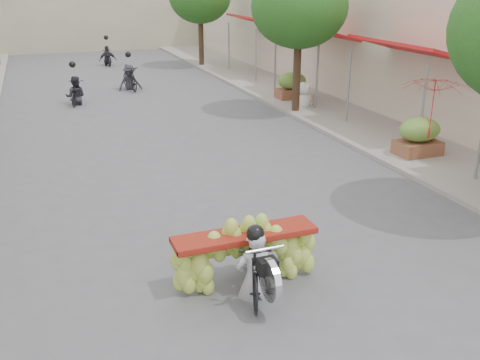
% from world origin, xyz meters
% --- Properties ---
extents(sidewalk_right, '(4.00, 60.00, 0.12)m').
position_xyz_m(sidewalk_right, '(7.00, 15.00, 0.06)').
color(sidewalk_right, gray).
rests_on(sidewalk_right, ground).
extents(shophouse_row_right, '(9.77, 40.00, 6.00)m').
position_xyz_m(shophouse_row_right, '(11.99, 14.00, 3.00)').
color(shophouse_row_right, beige).
rests_on(shophouse_row_right, ground).
extents(street_tree_mid, '(3.40, 3.40, 5.25)m').
position_xyz_m(street_tree_mid, '(5.40, 14.00, 3.78)').
color(street_tree_mid, '#3A2719').
rests_on(street_tree_mid, ground).
extents(produce_crate_mid, '(1.20, 0.88, 1.16)m').
position_xyz_m(produce_crate_mid, '(6.20, 8.00, 0.71)').
color(produce_crate_mid, brown).
rests_on(produce_crate_mid, ground).
extents(produce_crate_far, '(1.20, 0.88, 1.16)m').
position_xyz_m(produce_crate_far, '(6.20, 16.00, 0.71)').
color(produce_crate_far, brown).
rests_on(produce_crate_far, ground).
extents(banana_motorbike, '(2.35, 1.90, 2.08)m').
position_xyz_m(banana_motorbike, '(-0.66, 3.38, 0.70)').
color(banana_motorbike, black).
rests_on(banana_motorbike, ground).
extents(market_umbrella, '(1.99, 1.99, 1.62)m').
position_xyz_m(market_umbrella, '(5.97, 7.30, 2.41)').
color(market_umbrella, '#B51818').
rests_on(market_umbrella, ground).
extents(pedestrian, '(0.90, 0.55, 1.80)m').
position_xyz_m(pedestrian, '(6.05, 14.61, 1.02)').
color(pedestrian, white).
rests_on(pedestrian, ground).
extents(bg_motorbike_a, '(0.94, 1.65, 1.95)m').
position_xyz_m(bg_motorbike_a, '(-2.12, 18.45, 0.75)').
color(bg_motorbike_a, black).
rests_on(bg_motorbike_a, ground).
extents(bg_motorbike_b, '(1.12, 1.95, 1.95)m').
position_xyz_m(bg_motorbike_b, '(0.41, 20.60, 0.82)').
color(bg_motorbike_b, black).
rests_on(bg_motorbike_b, ground).
extents(bg_motorbike_c, '(0.98, 1.51, 1.95)m').
position_xyz_m(bg_motorbike_c, '(0.47, 28.26, 0.82)').
color(bg_motorbike_c, black).
rests_on(bg_motorbike_c, ground).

